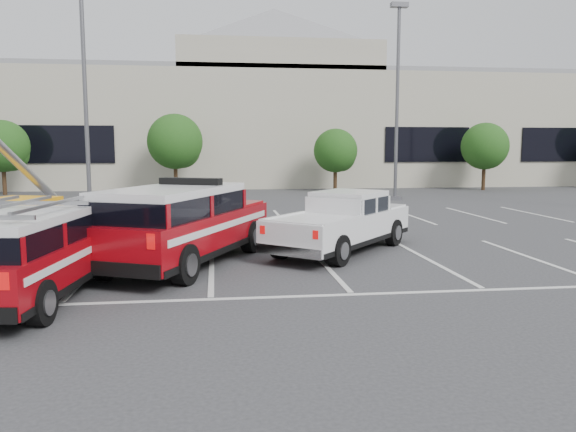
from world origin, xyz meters
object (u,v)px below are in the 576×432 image
Objects in this scene: convention_building at (250,123)px; fire_chief_suv at (182,230)px; light_pole_mid at (397,102)px; ladder_suv at (28,262)px; utility_rig at (7,229)px; tree_right at (486,148)px; white_pickup at (342,228)px; tree_left at (4,148)px; tree_mid_left at (177,143)px; light_pole_left at (85,91)px; tree_mid_right at (337,152)px.

fire_chief_suv is (-3.57, -31.49, -3.87)m from convention_building.
ladder_suv is at bearing -125.04° from light_pole_mid.
light_pole_mid reaches higher than utility_rig.
white_pickup is at bearing -124.97° from tree_right.
ladder_suv is at bearing -70.07° from tree_left.
tree_mid_left reaches higher than white_pickup.
tree_right is at bearing 23.51° from light_pole_left.
convention_building is 18.11m from tree_left.
convention_building is at bearing 62.60° from tree_mid_left.
fire_chief_suv is at bearing -130.45° from tree_right.
ladder_suv is at bearing -130.63° from tree_right.
tree_left is 22.86m from light_pole_mid.
tree_mid_right is 16.72m from light_pole_left.
tree_mid_left is at bearing 95.31° from ladder_suv.
tree_right is 10.38m from light_pole_mid.
tree_right is 0.43× the size of light_pole_left.
convention_building is 11.19m from tree_mid_left.
light_pole_left and light_pole_mid have the same top height.
convention_building is at bearing 33.05° from tree_left.
utility_rig is (-4.68, 2.05, -0.19)m from fire_chief_suv.
tree_mid_left reaches higher than tree_right.
convention_building reaches higher than utility_rig.
utility_rig reaches higher than ladder_suv.
fire_chief_suv is at bearing -96.46° from convention_building.
convention_building reaches higher than light_pole_left.
tree_mid_right is 10.00m from tree_right.
convention_building is at bearing 116.57° from tree_mid_right.
tree_mid_left is at bearing 180.00° from tree_mid_right.
fire_chief_suv is at bearing -111.36° from tree_mid_right.
tree_mid_right is at bearing -63.43° from convention_building.
light_pole_left reaches higher than ladder_suv.
tree_mid_right is at bearing -0.00° from tree_left.
convention_building is 13.58× the size of tree_right.
tree_left is 0.43× the size of light_pole_mid.
utility_rig is at bearing 120.50° from ladder_suv.
light_pole_left is at bearing 107.83° from utility_rig.
ladder_suv is (-1.09, -24.58, -2.30)m from tree_mid_left.
fire_chief_suv is (11.52, -21.67, -1.93)m from tree_left.
tree_mid_right is at bearing -0.00° from tree_mid_left.
light_pole_left is 13.24m from fire_chief_suv.
tree_left is 20.89m from utility_rig.
light_pole_mid is 2.08× the size of ladder_suv.
tree_mid_left is 1.16× the size of utility_rig.
utility_rig is (-23.16, -19.62, -2.12)m from tree_right.
light_pole_mid reaches higher than tree_right.
tree_right is (30.00, 0.00, 0.00)m from tree_left.
light_pole_mid is 19.26m from fire_chief_suv.
light_pole_mid is (-8.09, -6.05, 2.41)m from tree_right.
light_pole_mid is 23.07m from ladder_suv.
tree_left is at bearing -180.00° from tree_mid_left.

